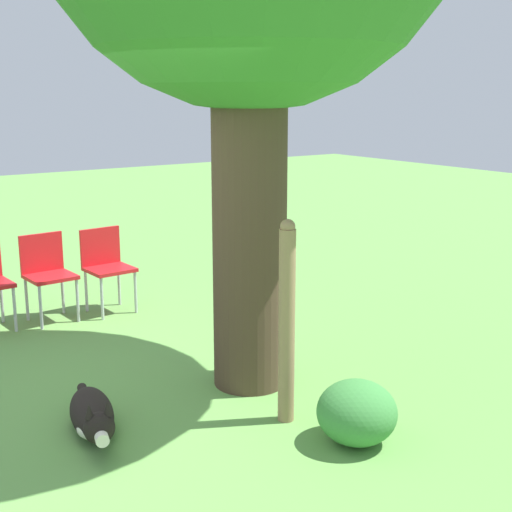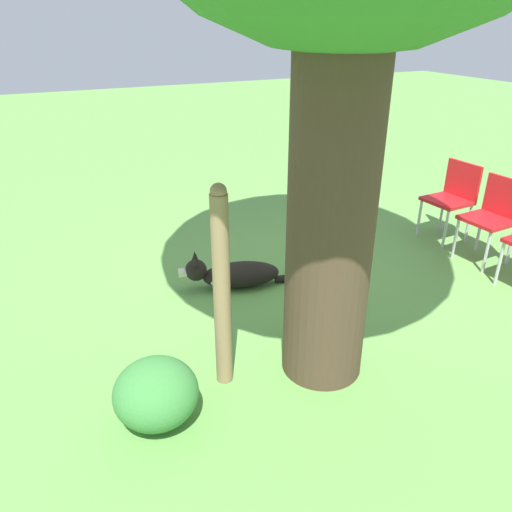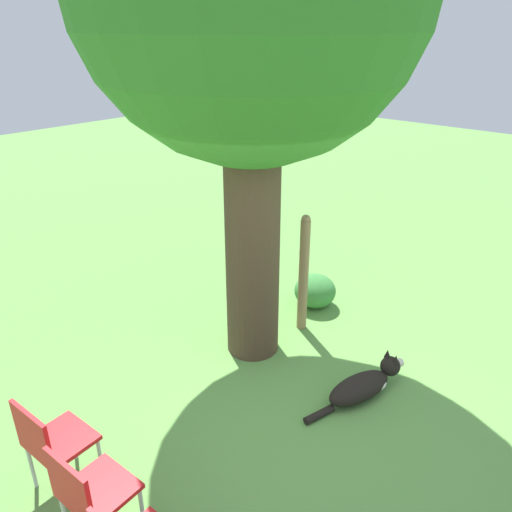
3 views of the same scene
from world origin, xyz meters
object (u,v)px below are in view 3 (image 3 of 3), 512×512
(dog, at_px, (364,385))
(fence_post, at_px, (304,273))
(red_chair_2, at_px, (51,440))
(red_chair_1, at_px, (88,491))

(dog, bearing_deg, fence_post, 79.41)
(dog, relative_size, red_chair_2, 1.40)
(dog, xyz_separation_m, fence_post, (0.57, 1.19, 0.59))
(dog, distance_m, fence_post, 1.45)
(dog, xyz_separation_m, red_chair_1, (-2.59, 0.59, 0.39))
(fence_post, relative_size, red_chair_1, 1.66)
(red_chair_2, bearing_deg, fence_post, -3.73)
(dog, bearing_deg, red_chair_2, 169.89)
(dog, height_order, red_chair_2, red_chair_2)
(dog, distance_m, red_chair_2, 2.82)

